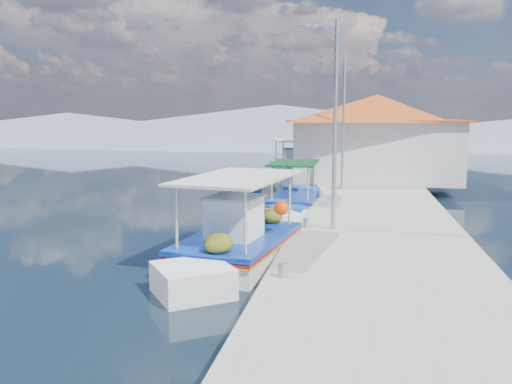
# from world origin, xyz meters

# --- Properties ---
(ground) EXTENTS (160.00, 160.00, 0.00)m
(ground) POSITION_xyz_m (0.00, 0.00, 0.00)
(ground) COLOR black
(ground) RESTS_ON ground
(quay) EXTENTS (5.00, 44.00, 0.50)m
(quay) POSITION_xyz_m (5.90, 6.00, 0.25)
(quay) COLOR #A8A69D
(quay) RESTS_ON ground
(bollards) EXTENTS (0.20, 17.20, 0.30)m
(bollards) POSITION_xyz_m (3.80, 5.25, 0.65)
(bollards) COLOR #A5A8AD
(bollards) RESTS_ON quay
(main_caique) EXTENTS (2.99, 7.61, 2.53)m
(main_caique) POSITION_xyz_m (2.26, -0.26, 0.49)
(main_caique) COLOR white
(main_caique) RESTS_ON ground
(caique_green_canopy) EXTENTS (1.81, 5.90, 2.21)m
(caique_green_canopy) POSITION_xyz_m (2.80, 7.50, 0.33)
(caique_green_canopy) COLOR #1C42A9
(caique_green_canopy) RESTS_ON ground
(caique_blue_hull) EXTENTS (2.37, 5.80, 1.05)m
(caique_blue_hull) POSITION_xyz_m (-0.04, 11.16, 0.28)
(caique_blue_hull) COLOR #1C42A9
(caique_blue_hull) RESTS_ON ground
(caique_far) EXTENTS (3.52, 7.38, 2.68)m
(caique_far) POSITION_xyz_m (1.56, 18.00, 0.50)
(caique_far) COLOR white
(caique_far) RESTS_ON ground
(harbor_building) EXTENTS (10.49, 10.49, 4.40)m
(harbor_building) POSITION_xyz_m (6.20, 15.00, 2.78)
(harbor_building) COLOR silver
(harbor_building) RESTS_ON quay
(lamp_post_near) EXTENTS (1.21, 0.14, 6.00)m
(lamp_post_near) POSITION_xyz_m (4.51, 2.00, 3.85)
(lamp_post_near) COLOR #A5A8AD
(lamp_post_near) RESTS_ON quay
(lamp_post_far) EXTENTS (1.21, 0.14, 6.00)m
(lamp_post_far) POSITION_xyz_m (4.51, 11.00, 3.85)
(lamp_post_far) COLOR #A5A8AD
(lamp_post_far) RESTS_ON quay
(mountain_ridge) EXTENTS (171.40, 96.00, 5.50)m
(mountain_ridge) POSITION_xyz_m (6.54, 56.00, 2.04)
(mountain_ridge) COLOR slate
(mountain_ridge) RESTS_ON ground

